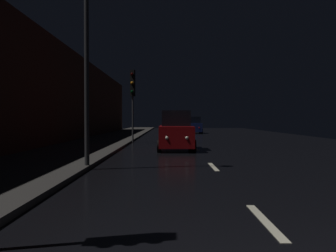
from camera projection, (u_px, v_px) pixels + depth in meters
ground at (190, 142)px, 27.58m from camera, size 25.41×84.00×0.02m
sidewalk_left at (106, 141)px, 27.60m from camera, size 4.40×84.00×0.15m
building_facade_left at (57, 93)px, 24.04m from camera, size 0.80×63.00×6.88m
lane_centerline at (206, 158)px, 15.78m from camera, size 0.16×19.67×0.01m
traffic_light_far_left at (134, 90)px, 26.24m from camera, size 0.36×0.48×5.29m
streetlamp_overhead at (102, 36)px, 12.26m from camera, size 1.70×0.44×6.83m
car_approaching_headlights at (177, 132)px, 20.20m from camera, size 2.01×4.36×2.20m
car_distant_taillights at (195, 126)px, 43.90m from camera, size 1.85×4.01×2.02m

